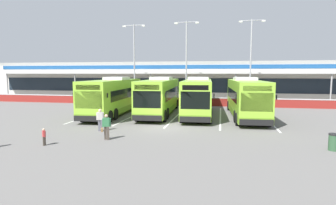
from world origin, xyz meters
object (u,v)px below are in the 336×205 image
(coach_bus_right_centre, at_px, (246,98))
(pedestrian_near_bin, at_px, (100,119))
(pedestrian_with_handbag, at_px, (106,126))
(lamp_post_centre, at_px, (186,57))
(lamp_post_east, at_px, (251,57))
(pedestrian_child, at_px, (44,136))
(coach_bus_left_centre, at_px, (160,97))
(lamp_post_west, at_px, (134,58))
(coach_bus_centre, at_px, (198,97))
(coach_bus_leftmost, at_px, (114,97))
(litter_bin, at_px, (334,142))

(coach_bus_right_centre, distance_m, pedestrian_near_bin, 13.95)
(pedestrian_with_handbag, relative_size, lamp_post_centre, 0.15)
(pedestrian_near_bin, xyz_separation_m, lamp_post_east, (12.22, 18.89, 5.42))
(coach_bus_right_centre, xyz_separation_m, pedestrian_child, (-12.34, -13.02, -1.24))
(coach_bus_left_centre, height_order, pedestrian_child, coach_bus_left_centre)
(lamp_post_west, bearing_deg, coach_bus_centre, -45.88)
(coach_bus_left_centre, height_order, coach_bus_centre, same)
(lamp_post_west, bearing_deg, pedestrian_near_bin, -79.27)
(pedestrian_child, bearing_deg, lamp_post_centre, 76.71)
(lamp_post_centre, height_order, lamp_post_east, same)
(coach_bus_centre, height_order, pedestrian_child, coach_bus_centre)
(coach_bus_leftmost, xyz_separation_m, lamp_post_west, (-1.52, 11.47, 4.50))
(coach_bus_centre, relative_size, lamp_post_east, 1.11)
(pedestrian_child, height_order, lamp_post_east, lamp_post_east)
(coach_bus_leftmost, relative_size, coach_bus_left_centre, 1.00)
(pedestrian_with_handbag, bearing_deg, coach_bus_left_centre, 85.55)
(coach_bus_right_centre, bearing_deg, lamp_post_centre, 125.51)
(pedestrian_child, bearing_deg, pedestrian_near_bin, 70.71)
(pedestrian_child, bearing_deg, coach_bus_centre, 60.02)
(coach_bus_left_centre, relative_size, litter_bin, 13.18)
(lamp_post_west, bearing_deg, pedestrian_child, -84.76)
(lamp_post_east, xyz_separation_m, litter_bin, (2.35, -21.12, -5.82))
(pedestrian_child, xyz_separation_m, lamp_post_east, (13.72, 23.17, 5.75))
(pedestrian_with_handbag, height_order, litter_bin, pedestrian_with_handbag)
(coach_bus_right_centre, distance_m, lamp_post_east, 11.19)
(pedestrian_with_handbag, distance_m, lamp_post_centre, 21.62)
(coach_bus_left_centre, bearing_deg, coach_bus_centre, 1.25)
(lamp_post_centre, xyz_separation_m, lamp_post_east, (8.34, 0.40, 0.00))
(pedestrian_child, distance_m, lamp_post_west, 24.48)
(pedestrian_with_handbag, height_order, pedestrian_near_bin, same)
(coach_bus_centre, xyz_separation_m, pedestrian_near_bin, (-6.26, -9.16, -0.91))
(pedestrian_near_bin, bearing_deg, pedestrian_child, -109.29)
(lamp_post_centre, distance_m, lamp_post_east, 8.35)
(lamp_post_centre, bearing_deg, litter_bin, -62.72)
(coach_bus_left_centre, xyz_separation_m, lamp_post_centre, (1.52, 9.41, 4.50))
(pedestrian_near_bin, height_order, lamp_post_west, lamp_post_west)
(coach_bus_centre, bearing_deg, pedestrian_child, -119.98)
(coach_bus_right_centre, relative_size, pedestrian_near_bin, 7.56)
(pedestrian_child, xyz_separation_m, litter_bin, (16.07, 2.05, -0.07))
(coach_bus_left_centre, relative_size, lamp_post_centre, 1.11)
(coach_bus_leftmost, bearing_deg, coach_bus_right_centre, 3.50)
(pedestrian_near_bin, xyz_separation_m, litter_bin, (14.57, -2.24, -0.41))
(coach_bus_right_centre, bearing_deg, lamp_post_west, 143.66)
(coach_bus_leftmost, distance_m, coach_bus_left_centre, 4.66)
(coach_bus_right_centre, xyz_separation_m, pedestrian_near_bin, (-10.84, -8.73, -0.91))
(coach_bus_centre, xyz_separation_m, pedestrian_with_handbag, (-4.79, -11.46, -0.93))
(litter_bin, bearing_deg, coach_bus_leftmost, 148.69)
(coach_bus_left_centre, xyz_separation_m, pedestrian_with_handbag, (-0.89, -11.38, -0.93))
(coach_bus_left_centre, xyz_separation_m, pedestrian_child, (-3.86, -13.37, -1.24))
(coach_bus_leftmost, bearing_deg, lamp_post_centre, 60.23)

